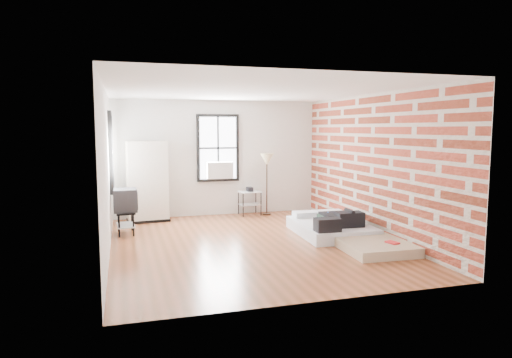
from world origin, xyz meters
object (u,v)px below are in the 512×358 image
object	(u,v)px
tv_stand	(125,202)
mattress_main	(331,227)
floor_lamp	(267,163)
mattress_bare	(358,235)
wardrobe	(147,182)
side_table	(250,196)

from	to	relation	value
tv_stand	mattress_main	bearing A→B (deg)	-19.35
floor_lamp	mattress_bare	bearing A→B (deg)	-76.16
mattress_bare	wardrobe	world-z (taller)	wardrobe
mattress_main	tv_stand	size ratio (longest dim) A/B	2.03
mattress_main	floor_lamp	xyz separation A→B (m)	(-0.59, 2.42, 1.13)
wardrobe	mattress_main	bearing A→B (deg)	-40.36
floor_lamp	tv_stand	distance (m)	3.63
mattress_main	floor_lamp	size ratio (longest dim) A/B	1.23
floor_lamp	tv_stand	world-z (taller)	floor_lamp
wardrobe	tv_stand	bearing A→B (deg)	-118.05
wardrobe	tv_stand	size ratio (longest dim) A/B	2.01
mattress_bare	side_table	distance (m)	3.46
mattress_main	side_table	size ratio (longest dim) A/B	2.69
wardrobe	side_table	world-z (taller)	wardrobe
mattress_bare	tv_stand	xyz separation A→B (m)	(-4.15, 1.96, 0.52)
wardrobe	floor_lamp	size ratio (longest dim) A/B	1.22
mattress_main	tv_stand	xyz separation A→B (m)	(-3.96, 1.23, 0.50)
tv_stand	mattress_bare	bearing A→B (deg)	-27.41
floor_lamp	side_table	bearing A→B (deg)	170.54
mattress_bare	mattress_main	bearing A→B (deg)	106.72
mattress_main	side_table	world-z (taller)	side_table
wardrobe	floor_lamp	world-z (taller)	wardrobe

